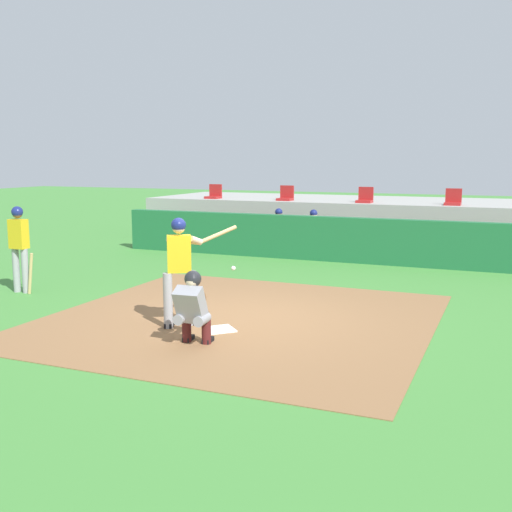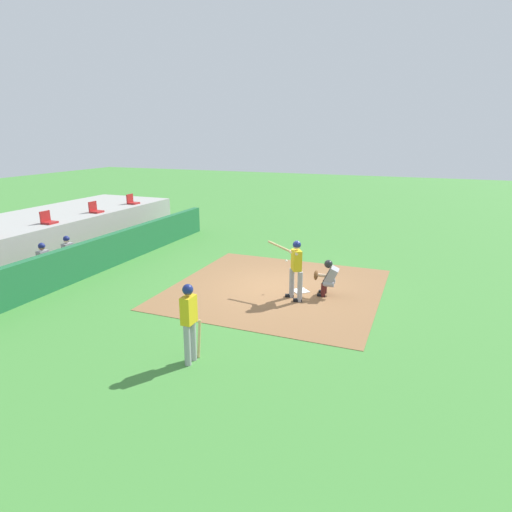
# 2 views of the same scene
# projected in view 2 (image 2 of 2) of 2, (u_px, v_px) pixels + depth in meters

# --- Properties ---
(ground_plane) EXTENTS (80.00, 80.00, 0.00)m
(ground_plane) POSITION_uv_depth(u_px,v_px,m) (276.00, 288.00, 13.78)
(ground_plane) COLOR #428438
(dirt_infield) EXTENTS (6.40, 6.40, 0.01)m
(dirt_infield) POSITION_uv_depth(u_px,v_px,m) (276.00, 288.00, 13.78)
(dirt_infield) COLOR olive
(dirt_infield) RESTS_ON ground
(home_plate) EXTENTS (0.62, 0.62, 0.02)m
(home_plate) POSITION_uv_depth(u_px,v_px,m) (301.00, 291.00, 13.49)
(home_plate) COLOR white
(home_plate) RESTS_ON dirt_infield
(batter_at_plate) EXTENTS (0.79, 1.32, 1.80)m
(batter_at_plate) POSITION_uv_depth(u_px,v_px,m) (296.00, 266.00, 12.59)
(batter_at_plate) COLOR #99999E
(batter_at_plate) RESTS_ON ground
(catcher_crouched) EXTENTS (0.51, 1.70, 1.13)m
(catcher_crouched) POSITION_uv_depth(u_px,v_px,m) (328.00, 276.00, 13.01)
(catcher_crouched) COLOR gray
(catcher_crouched) RESTS_ON ground
(on_deck_batter) EXTENTS (0.58, 0.23, 1.79)m
(on_deck_batter) POSITION_uv_depth(u_px,v_px,m) (189.00, 318.00, 9.06)
(on_deck_batter) COLOR #99999E
(on_deck_batter) RESTS_ON ground
(dugout_wall) EXTENTS (13.00, 0.30, 1.20)m
(dugout_wall) POSITION_uv_depth(u_px,v_px,m) (110.00, 251.00, 15.93)
(dugout_wall) COLOR #1E6638
(dugout_wall) RESTS_ON ground
(dugout_bench) EXTENTS (11.80, 0.44, 0.45)m
(dugout_bench) POSITION_uv_depth(u_px,v_px,m) (90.00, 258.00, 16.39)
(dugout_bench) COLOR olive
(dugout_bench) RESTS_ON ground
(dugout_player_0) EXTENTS (0.49, 0.70, 1.30)m
(dugout_player_0) POSITION_uv_depth(u_px,v_px,m) (46.00, 261.00, 14.32)
(dugout_player_0) COLOR #939399
(dugout_player_0) RESTS_ON ground
(dugout_player_1) EXTENTS (0.49, 0.70, 1.30)m
(dugout_player_1) POSITION_uv_depth(u_px,v_px,m) (71.00, 253.00, 15.27)
(dugout_player_1) COLOR #939399
(dugout_player_1) RESTS_ON ground
(stands_platform) EXTENTS (15.00, 4.40, 1.40)m
(stands_platform) POSITION_uv_depth(u_px,v_px,m) (22.00, 238.00, 17.47)
(stands_platform) COLOR #9E9E99
(stands_platform) RESTS_ON ground
(stadium_seat_2) EXTENTS (0.46, 0.46, 0.48)m
(stadium_seat_2) POSITION_uv_depth(u_px,v_px,m) (48.00, 220.00, 16.70)
(stadium_seat_2) COLOR #A51E1E
(stadium_seat_2) RESTS_ON stands_platform
(stadium_seat_3) EXTENTS (0.46, 0.46, 0.48)m
(stadium_seat_3) POSITION_uv_depth(u_px,v_px,m) (95.00, 209.00, 19.02)
(stadium_seat_3) COLOR #A51E1E
(stadium_seat_3) RESTS_ON stands_platform
(stadium_seat_4) EXTENTS (0.46, 0.46, 0.48)m
(stadium_seat_4) POSITION_uv_depth(u_px,v_px,m) (132.00, 201.00, 21.35)
(stadium_seat_4) COLOR #A51E1E
(stadium_seat_4) RESTS_ON stands_platform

